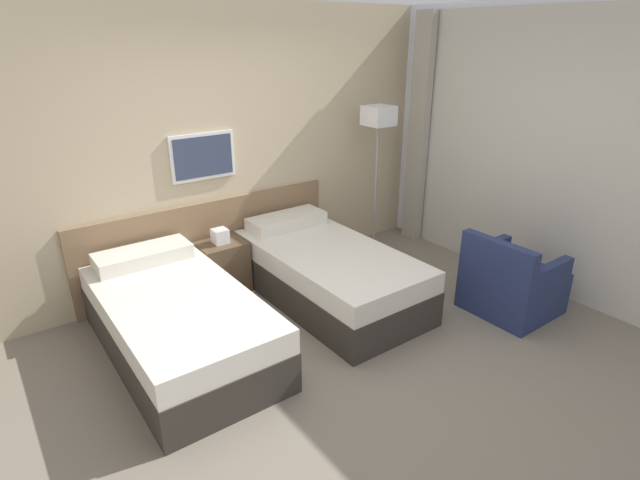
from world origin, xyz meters
name	(u,v)px	position (x,y,z in m)	size (l,w,h in m)	color
ground_plane	(345,364)	(0.00, 0.00, 0.00)	(16.00, 16.00, 0.00)	slate
wall_headboard	(220,155)	(-0.01, 1.96, 1.30)	(10.00, 0.10, 2.70)	#C6B28E
wall_window	(567,157)	(2.46, -0.18, 1.34)	(0.21, 4.43, 2.70)	white
bed_near_door	(178,322)	(-0.96, 0.93, 0.27)	(1.01, 1.95, 0.65)	#332D28
bed_near_window	(328,273)	(0.54, 0.93, 0.27)	(1.01, 1.95, 0.65)	#332D28
nightstand	(223,266)	(-0.21, 1.67, 0.27)	(0.45, 0.36, 0.66)	brown
floor_lamp	(378,127)	(1.66, 1.53, 1.46)	(0.29, 0.29, 1.69)	#9E9993
armchair	(511,285)	(1.75, -0.25, 0.26)	(0.72, 0.72, 0.76)	navy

